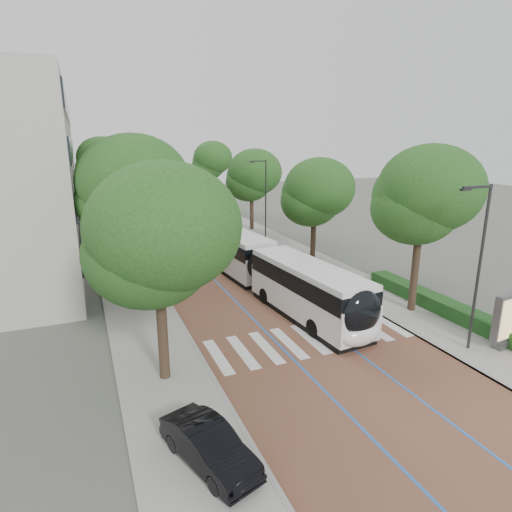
% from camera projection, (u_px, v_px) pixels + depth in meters
% --- Properties ---
extents(ground, '(160.00, 160.00, 0.00)m').
position_uv_depth(ground, '(316.00, 348.00, 21.26)').
color(ground, '#51544C').
rests_on(ground, ground).
extents(road, '(11.00, 140.00, 0.02)m').
position_uv_depth(road, '(165.00, 217.00, 56.96)').
color(road, brown).
rests_on(road, ground).
extents(sidewalk_left, '(4.00, 140.00, 0.12)m').
position_uv_depth(sidewalk_left, '(106.00, 221.00, 54.21)').
color(sidewalk_left, gray).
rests_on(sidewalk_left, ground).
extents(sidewalk_right, '(4.00, 140.00, 0.12)m').
position_uv_depth(sidewalk_right, '(219.00, 213.00, 59.69)').
color(sidewalk_right, gray).
rests_on(sidewalk_right, ground).
extents(kerb_left, '(0.20, 140.00, 0.14)m').
position_uv_depth(kerb_left, '(121.00, 220.00, 54.90)').
color(kerb_left, gray).
rests_on(kerb_left, ground).
extents(kerb_right, '(0.20, 140.00, 0.14)m').
position_uv_depth(kerb_right, '(206.00, 214.00, 59.00)').
color(kerb_right, gray).
rests_on(kerb_right, ground).
extents(zebra_crossing, '(10.55, 3.60, 0.01)m').
position_uv_depth(zebra_crossing, '(310.00, 339.00, 22.22)').
color(zebra_crossing, silver).
rests_on(zebra_crossing, ground).
extents(lane_line_left, '(0.12, 126.00, 0.01)m').
position_uv_depth(lane_line_left, '(153.00, 218.00, 56.37)').
color(lane_line_left, blue).
rests_on(lane_line_left, road).
extents(lane_line_right, '(0.12, 126.00, 0.01)m').
position_uv_depth(lane_line_right, '(177.00, 216.00, 57.54)').
color(lane_line_right, blue).
rests_on(lane_line_right, road).
extents(hedge, '(1.20, 14.00, 0.80)m').
position_uv_depth(hedge, '(456.00, 311.00, 24.45)').
color(hedge, '#174419').
rests_on(hedge, sidewalk_right).
extents(streetlight_near, '(1.82, 0.20, 8.00)m').
position_uv_depth(streetlight_near, '(478.00, 256.00, 19.73)').
color(streetlight_near, '#2C2C2E').
rests_on(streetlight_near, sidewalk_right).
extents(streetlight_far, '(1.82, 0.20, 8.00)m').
position_uv_depth(streetlight_far, '(264.00, 194.00, 42.05)').
color(streetlight_far, '#2C2C2E').
rests_on(streetlight_far, sidewalk_right).
extents(lamp_post_left, '(0.14, 0.14, 8.00)m').
position_uv_depth(lamp_post_left, '(160.00, 244.00, 25.08)').
color(lamp_post_left, '#2C2C2E').
rests_on(lamp_post_left, sidewalk_left).
extents(trees_left, '(6.45, 60.71, 9.82)m').
position_uv_depth(trees_left, '(111.00, 177.00, 37.08)').
color(trees_left, black).
rests_on(trees_left, ground).
extents(trees_right, '(6.03, 47.71, 9.27)m').
position_uv_depth(trees_right, '(276.00, 179.00, 41.64)').
color(trees_right, black).
rests_on(trees_right, ground).
extents(lead_bus, '(4.05, 18.54, 3.20)m').
position_uv_depth(lead_bus, '(275.00, 273.00, 27.79)').
color(lead_bus, black).
rests_on(lead_bus, ground).
extents(bus_queued_0, '(3.16, 12.51, 3.20)m').
position_uv_depth(bus_queued_0, '(209.00, 226.00, 42.69)').
color(bus_queued_0, silver).
rests_on(bus_queued_0, ground).
extents(bus_queued_1, '(3.00, 12.49, 3.20)m').
position_uv_depth(bus_queued_1, '(181.00, 207.00, 54.94)').
color(bus_queued_1, silver).
rests_on(bus_queued_1, ground).
extents(bus_queued_2, '(3.12, 12.50, 3.20)m').
position_uv_depth(bus_queued_2, '(162.00, 196.00, 66.10)').
color(bus_queued_2, silver).
rests_on(bus_queued_2, ground).
extents(bus_queued_3, '(2.81, 12.45, 3.20)m').
position_uv_depth(bus_queued_3, '(153.00, 188.00, 77.07)').
color(bus_queued_3, silver).
rests_on(bus_queued_3, ground).
extents(ad_panel, '(1.38, 0.59, 2.79)m').
position_uv_depth(ad_panel, '(504.00, 321.00, 20.60)').
color(ad_panel, '#59595B').
rests_on(ad_panel, sidewalk_right).
extents(parked_car, '(2.58, 4.17, 1.30)m').
position_uv_depth(parked_car, '(209.00, 445.00, 13.39)').
color(parked_car, black).
rests_on(parked_car, sidewalk_left).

